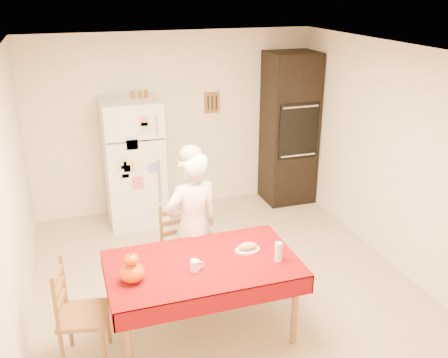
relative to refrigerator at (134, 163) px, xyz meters
name	(u,v)px	position (x,y,z in m)	size (l,w,h in m)	color
floor	(224,284)	(0.65, -1.88, -0.85)	(4.50, 4.50, 0.00)	tan
room_shell	(224,143)	(0.65, -1.88, 0.77)	(4.02, 4.52, 2.51)	#F4E8CD
refrigerator	(134,163)	(0.00, 0.00, 0.00)	(0.75, 0.74, 1.70)	white
oven_cabinet	(289,129)	(2.28, 0.05, 0.25)	(0.70, 0.62, 2.20)	black
dining_table	(203,269)	(0.21, -2.59, -0.16)	(1.70, 1.00, 0.76)	brown
chair_far	(181,243)	(0.22, -1.74, -0.34)	(0.49, 0.47, 0.95)	brown
chair_left	(75,310)	(-0.91, -2.59, -0.34)	(0.48, 0.49, 0.95)	brown
seated_woman	(193,227)	(0.28, -1.98, -0.05)	(0.58, 0.38, 1.60)	silver
coffee_mug	(195,266)	(0.11, -2.70, -0.04)	(0.08, 0.08, 0.10)	white
pumpkin_lower	(132,273)	(-0.42, -2.69, -0.01)	(0.21, 0.21, 0.16)	#D64905
pumpkin_upper	(131,260)	(-0.42, -2.69, 0.12)	(0.12, 0.12, 0.09)	red
wine_glass	(278,252)	(0.86, -2.77, 0.00)	(0.07, 0.07, 0.18)	silver
bread_plate	(247,250)	(0.66, -2.52, -0.08)	(0.24, 0.24, 0.02)	silver
bread_loaf	(247,246)	(0.66, -2.52, -0.04)	(0.18, 0.10, 0.06)	#A68052
spice_jar_left	(133,95)	(0.06, 0.05, 0.90)	(0.05, 0.05, 0.10)	brown
spice_jar_mid	(140,94)	(0.15, 0.05, 0.90)	(0.05, 0.05, 0.10)	#8D5C19
spice_jar_right	(146,94)	(0.22, 0.05, 0.90)	(0.05, 0.05, 0.10)	brown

